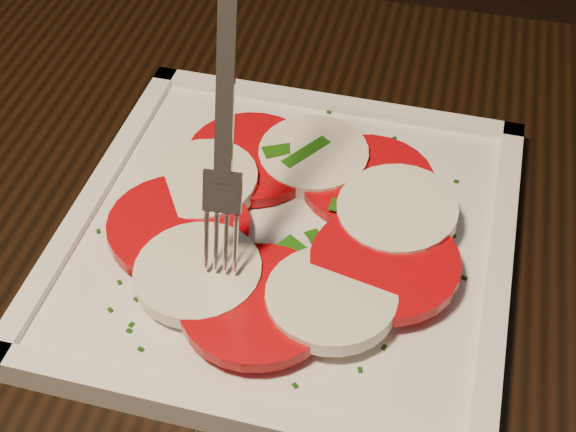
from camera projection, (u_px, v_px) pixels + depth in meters
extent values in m
cube|color=black|center=(362.00, 377.00, 0.49)|extent=(1.25, 0.88, 0.04)
cube|color=black|center=(472.00, 56.00, 1.21)|extent=(0.45, 0.45, 0.04)
cylinder|color=black|center=(326.00, 232.00, 1.29)|extent=(0.04, 0.04, 0.41)
cylinder|color=black|center=(555.00, 270.00, 1.24)|extent=(0.04, 0.04, 0.41)
cylinder|color=black|center=(362.00, 98.00, 1.54)|extent=(0.04, 0.04, 0.41)
cylinder|color=black|center=(555.00, 125.00, 1.48)|extent=(0.04, 0.04, 0.41)
cube|color=white|center=(288.00, 239.00, 0.53)|extent=(0.32, 0.32, 0.01)
cylinder|color=red|center=(367.00, 181.00, 0.56)|extent=(0.09, 0.09, 0.01)
cylinder|color=white|center=(314.00, 156.00, 0.57)|extent=(0.08, 0.08, 0.01)
cylinder|color=red|center=(252.00, 158.00, 0.57)|extent=(0.09, 0.09, 0.01)
cylinder|color=white|center=(201.00, 182.00, 0.55)|extent=(0.08, 0.08, 0.01)
cylinder|color=red|center=(179.00, 227.00, 0.52)|extent=(0.09, 0.09, 0.01)
cylinder|color=white|center=(198.00, 273.00, 0.49)|extent=(0.08, 0.08, 0.01)
cylinder|color=red|center=(257.00, 304.00, 0.47)|extent=(0.09, 0.09, 0.01)
cylinder|color=white|center=(331.00, 298.00, 0.47)|extent=(0.08, 0.08, 0.01)
cylinder|color=red|center=(385.00, 263.00, 0.49)|extent=(0.09, 0.09, 0.01)
cylinder|color=white|center=(397.00, 211.00, 0.52)|extent=(0.08, 0.08, 0.02)
cube|color=#1D580F|center=(327.00, 251.00, 0.50)|extent=(0.03, 0.04, 0.00)
cube|color=#1D580F|center=(306.00, 152.00, 0.57)|extent=(0.03, 0.04, 0.00)
cube|color=#1D580F|center=(309.00, 260.00, 0.50)|extent=(0.04, 0.04, 0.01)
cube|color=#1D580F|center=(358.00, 276.00, 0.49)|extent=(0.03, 0.03, 0.00)
cube|color=#1D580F|center=(362.00, 211.00, 0.53)|extent=(0.04, 0.02, 0.00)
cube|color=#1D580F|center=(367.00, 250.00, 0.50)|extent=(0.04, 0.02, 0.01)
cube|color=#1D580F|center=(286.00, 149.00, 0.57)|extent=(0.03, 0.03, 0.00)
cube|color=#1D580F|center=(393.00, 240.00, 0.51)|extent=(0.03, 0.03, 0.00)
cube|color=#14390A|center=(219.00, 156.00, 0.58)|extent=(0.00, 0.00, 0.00)
cube|color=#14390A|center=(435.00, 293.00, 0.49)|extent=(0.00, 0.00, 0.00)
cube|color=#14390A|center=(110.00, 310.00, 0.48)|extent=(0.00, 0.00, 0.00)
cube|color=#14390A|center=(148.00, 249.00, 0.52)|extent=(0.00, 0.00, 0.00)
cube|color=#14390A|center=(295.00, 386.00, 0.45)|extent=(0.00, 0.00, 0.00)
cube|color=#14390A|center=(120.00, 282.00, 0.50)|extent=(0.00, 0.00, 0.00)
cube|color=#14390A|center=(456.00, 181.00, 0.56)|extent=(0.00, 0.00, 0.00)
cube|color=#14390A|center=(214.00, 334.00, 0.47)|extent=(0.00, 0.00, 0.00)
cube|color=#14390A|center=(437.00, 216.00, 0.54)|extent=(0.00, 0.00, 0.00)
cube|color=#14390A|center=(417.00, 164.00, 0.57)|extent=(0.00, 0.00, 0.00)
cube|color=#14390A|center=(453.00, 236.00, 0.52)|extent=(0.00, 0.00, 0.00)
cube|color=#14390A|center=(271.00, 142.00, 0.59)|extent=(0.00, 0.00, 0.00)
cube|color=#14390A|center=(217.00, 143.00, 0.59)|extent=(0.00, 0.00, 0.00)
cube|color=#14390A|center=(98.00, 231.00, 0.53)|extent=(0.00, 0.00, 0.00)
cube|color=#14390A|center=(282.00, 131.00, 0.60)|extent=(0.00, 0.00, 0.00)
cube|color=#14390A|center=(132.00, 325.00, 0.48)|extent=(0.00, 0.00, 0.00)
cube|color=#14390A|center=(136.00, 299.00, 0.49)|extent=(0.00, 0.00, 0.00)
cube|color=#14390A|center=(329.00, 112.00, 0.61)|extent=(0.00, 0.00, 0.00)
cube|color=#14390A|center=(360.00, 370.00, 0.45)|extent=(0.00, 0.00, 0.00)
cube|color=#14390A|center=(394.00, 138.00, 0.59)|extent=(0.00, 0.00, 0.00)
cube|color=#14390A|center=(262.00, 124.00, 0.60)|extent=(0.00, 0.00, 0.00)
cube|color=#14390A|center=(464.00, 278.00, 0.50)|extent=(0.00, 0.00, 0.00)
cube|color=#14390A|center=(129.00, 331.00, 0.47)|extent=(0.00, 0.00, 0.00)
cube|color=#14390A|center=(141.00, 349.00, 0.46)|extent=(0.00, 0.00, 0.00)
cube|color=#14390A|center=(384.00, 347.00, 0.46)|extent=(0.00, 0.00, 0.00)
cube|color=#14390A|center=(187.00, 309.00, 0.48)|extent=(0.00, 0.00, 0.00)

